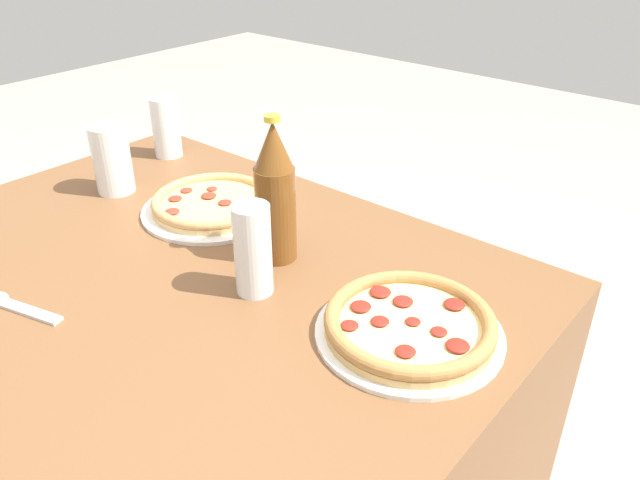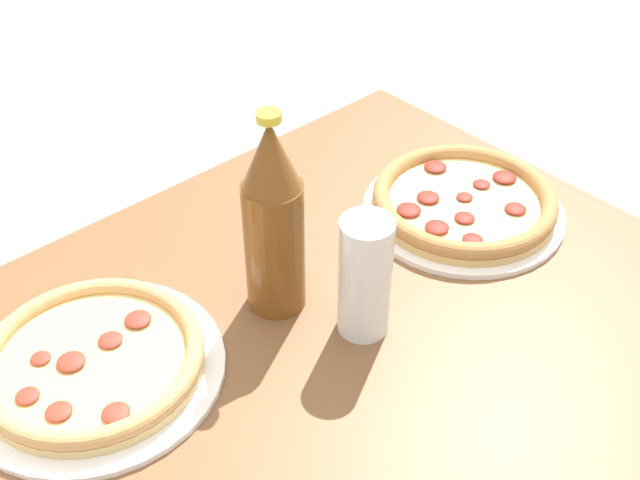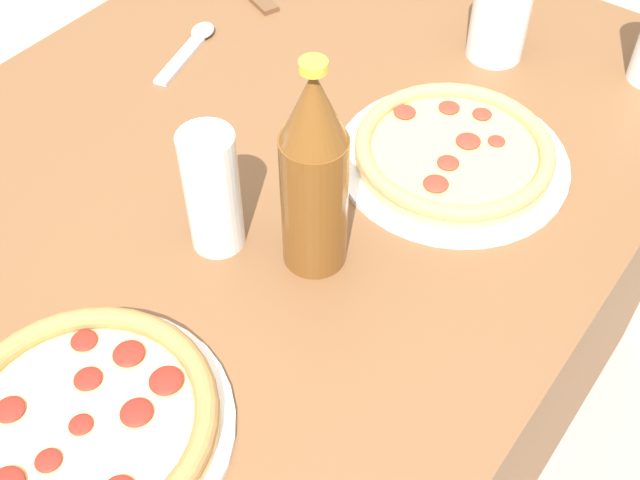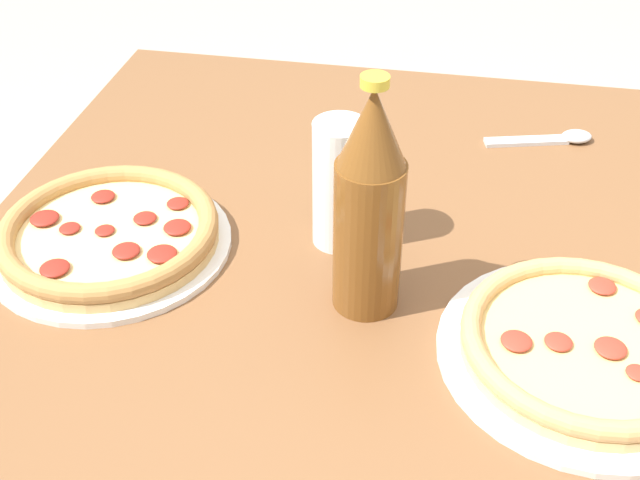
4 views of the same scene
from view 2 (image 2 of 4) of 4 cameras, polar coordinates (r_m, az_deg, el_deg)
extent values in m
cylinder|color=white|center=(0.94, -15.70, -8.87)|extent=(0.29, 0.29, 0.01)
cylinder|color=#DBB775|center=(0.93, -15.80, -8.46)|extent=(0.25, 0.25, 0.01)
cylinder|color=#E5C170|center=(0.93, -15.88, -8.14)|extent=(0.22, 0.22, 0.00)
torus|color=tan|center=(0.93, -15.93, -7.95)|extent=(0.25, 0.25, 0.02)
ellipsoid|color=#A83323|center=(0.94, -14.68, -6.88)|extent=(0.03, 0.03, 0.01)
ellipsoid|color=#A83323|center=(0.95, -12.83, -5.51)|extent=(0.03, 0.03, 0.01)
ellipsoid|color=#A83323|center=(0.88, -18.09, -11.50)|extent=(0.03, 0.03, 0.01)
ellipsoid|color=#A83323|center=(0.94, -19.26, -7.93)|extent=(0.02, 0.02, 0.00)
ellipsoid|color=#A83323|center=(0.93, -17.29, -8.25)|extent=(0.03, 0.03, 0.01)
ellipsoid|color=#A83323|center=(0.91, -20.09, -10.36)|extent=(0.03, 0.03, 0.01)
ellipsoid|color=#A83323|center=(0.87, -14.32, -11.82)|extent=(0.03, 0.03, 0.01)
cylinder|color=white|center=(1.14, 10.11, 2.03)|extent=(0.28, 0.28, 0.01)
cylinder|color=tan|center=(1.14, 10.17, 2.44)|extent=(0.25, 0.25, 0.01)
cylinder|color=#EACC7F|center=(1.13, 10.21, 2.74)|extent=(0.22, 0.22, 0.00)
torus|color=#AD7A42|center=(1.13, 10.24, 2.97)|extent=(0.26, 0.26, 0.02)
ellipsoid|color=maroon|center=(1.12, 13.73, 2.18)|extent=(0.03, 0.03, 0.01)
ellipsoid|color=maroon|center=(1.13, 10.25, 3.04)|extent=(0.02, 0.02, 0.01)
ellipsoid|color=maroon|center=(1.16, 11.42, 3.92)|extent=(0.02, 0.02, 0.01)
ellipsoid|color=maroon|center=(1.10, 6.33, 2.15)|extent=(0.03, 0.03, 0.01)
ellipsoid|color=maroon|center=(1.18, 12.99, 4.38)|extent=(0.03, 0.03, 0.01)
ellipsoid|color=maroon|center=(1.07, 8.32, 0.91)|extent=(0.03, 0.03, 0.01)
ellipsoid|color=maroon|center=(1.09, 10.26, 1.57)|extent=(0.03, 0.03, 0.01)
ellipsoid|color=maroon|center=(1.06, 10.80, 0.05)|extent=(0.03, 0.03, 0.01)
ellipsoid|color=maroon|center=(1.12, 7.70, 3.03)|extent=(0.03, 0.03, 0.01)
ellipsoid|color=maroon|center=(1.19, 8.21, 5.19)|extent=(0.03, 0.03, 0.01)
cylinder|color=white|center=(0.91, 3.21, -2.65)|extent=(0.06, 0.06, 0.16)
cylinder|color=#935123|center=(0.92, 3.16, -3.69)|extent=(0.05, 0.05, 0.11)
cylinder|color=brown|center=(0.94, -3.24, -0.46)|extent=(0.07, 0.07, 0.17)
cone|color=brown|center=(0.86, -3.55, 6.09)|extent=(0.07, 0.07, 0.08)
cylinder|color=gold|center=(0.84, -3.67, 8.75)|extent=(0.03, 0.03, 0.01)
camera|label=1|loc=(1.14, 57.62, 17.67)|focal=35.00mm
camera|label=3|loc=(1.30, 3.13, 39.40)|focal=45.00mm
camera|label=4|loc=(1.28, -29.50, 30.37)|focal=45.00mm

